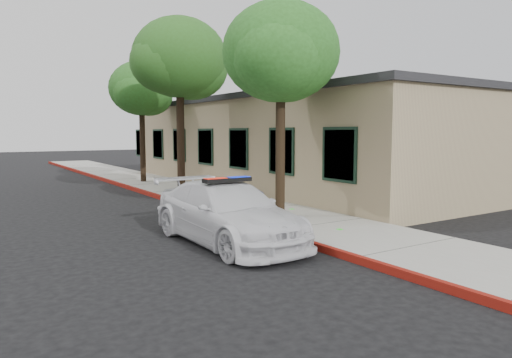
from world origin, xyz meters
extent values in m
plane|color=black|center=(0.00, 0.00, 0.00)|extent=(120.00, 120.00, 0.00)
cube|color=gray|center=(1.60, 3.00, 0.07)|extent=(3.20, 60.00, 0.15)
cube|color=maroon|center=(0.06, 3.00, 0.08)|extent=(0.14, 60.00, 0.16)
cube|color=tan|center=(6.70, 9.00, 2.00)|extent=(7.00, 20.00, 4.00)
cube|color=black|center=(6.70, 9.00, 4.12)|extent=(7.30, 20.30, 0.24)
cube|color=black|center=(3.17, 1.00, 1.95)|extent=(0.08, 1.48, 1.68)
cube|color=black|center=(3.17, 4.00, 1.95)|extent=(0.08, 1.48, 1.68)
cube|color=black|center=(3.17, 7.00, 1.95)|extent=(0.08, 1.48, 1.68)
cube|color=black|center=(3.17, 10.00, 1.95)|extent=(0.08, 1.48, 1.68)
cube|color=black|center=(3.17, 13.00, 1.95)|extent=(0.08, 1.48, 1.68)
cube|color=black|center=(3.17, 16.00, 1.95)|extent=(0.08, 1.48, 1.68)
cube|color=black|center=(3.17, 19.00, 1.95)|extent=(0.08, 1.48, 1.68)
imported|color=silver|center=(-1.27, 0.02, 0.72)|extent=(2.11, 5.02, 1.45)
cube|color=black|center=(-1.27, 0.02, 1.51)|extent=(1.20, 0.30, 0.10)
cube|color=red|center=(-1.59, 0.02, 1.51)|extent=(0.52, 0.25, 0.11)
cube|color=#0D25E8|center=(-0.95, 0.03, 1.51)|extent=(0.52, 0.25, 0.11)
cylinder|color=silver|center=(0.35, 1.16, 0.18)|extent=(0.37, 0.37, 0.07)
cylinder|color=silver|center=(0.35, 1.16, 0.51)|extent=(0.30, 0.30, 0.60)
cylinder|color=silver|center=(0.35, 1.16, 0.84)|extent=(0.35, 0.35, 0.04)
ellipsoid|color=#10173D|center=(0.35, 1.16, 0.90)|extent=(0.32, 0.32, 0.24)
cylinder|color=#10173D|center=(0.35, 1.16, 1.01)|extent=(0.08, 0.08, 0.07)
cylinder|color=silver|center=(0.17, 1.22, 0.54)|extent=(0.16, 0.15, 0.12)
cylinder|color=silver|center=(0.53, 1.11, 0.54)|extent=(0.16, 0.15, 0.12)
cylinder|color=silver|center=(0.30, 0.99, 0.56)|extent=(0.18, 0.17, 0.15)
cylinder|color=black|center=(1.36, 1.54, 2.06)|extent=(0.28, 0.28, 3.81)
ellipsoid|color=#24591B|center=(1.36, 1.54, 4.91)|extent=(3.39, 3.39, 2.88)
ellipsoid|color=#24591B|center=(1.82, 1.95, 4.60)|extent=(2.54, 2.54, 2.16)
ellipsoid|color=#24591B|center=(1.00, 1.15, 4.70)|extent=(2.65, 2.65, 2.25)
cylinder|color=black|center=(0.70, 7.18, 2.28)|extent=(0.30, 0.30, 4.25)
ellipsoid|color=#29571B|center=(0.70, 7.18, 5.44)|extent=(3.56, 3.56, 3.03)
ellipsoid|color=#29571B|center=(1.25, 7.34, 5.09)|extent=(2.87, 2.87, 2.44)
ellipsoid|color=#29571B|center=(0.19, 7.12, 5.21)|extent=(2.76, 2.76, 2.34)
cylinder|color=black|center=(1.33, 13.31, 2.00)|extent=(0.27, 0.27, 3.69)
ellipsoid|color=#27531A|center=(1.33, 13.31, 4.79)|extent=(3.16, 3.16, 2.69)
ellipsoid|color=#27531A|center=(1.81, 13.62, 4.47)|extent=(2.43, 2.43, 2.06)
ellipsoid|color=#27531A|center=(1.08, 12.94, 4.58)|extent=(2.53, 2.53, 2.15)
camera|label=1|loc=(-6.67, -9.62, 2.64)|focal=33.01mm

